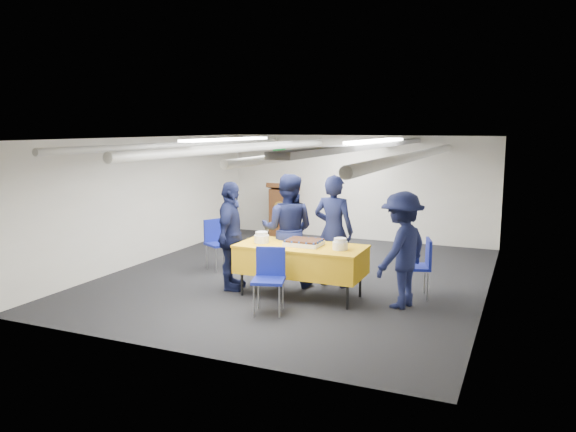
% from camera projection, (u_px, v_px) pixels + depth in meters
% --- Properties ---
extents(ground, '(7.00, 7.00, 0.00)m').
position_uv_depth(ground, '(298.00, 276.00, 9.42)').
color(ground, black).
rests_on(ground, ground).
extents(room_shell, '(6.00, 7.00, 2.30)m').
position_uv_depth(room_shell, '(312.00, 167.00, 9.47)').
color(room_shell, beige).
rests_on(room_shell, ground).
extents(serving_table, '(1.87, 0.87, 0.77)m').
position_uv_depth(serving_table, '(301.00, 259.00, 8.23)').
color(serving_table, black).
rests_on(serving_table, ground).
extents(sheet_cake, '(0.53, 0.41, 0.09)m').
position_uv_depth(sheet_cake, '(304.00, 242.00, 8.19)').
color(sheet_cake, white).
rests_on(sheet_cake, serving_table).
extents(plate_stack_left, '(0.22, 0.22, 0.16)m').
position_uv_depth(plate_stack_left, '(262.00, 238.00, 8.38)').
color(plate_stack_left, white).
rests_on(plate_stack_left, serving_table).
extents(plate_stack_right, '(0.21, 0.21, 0.16)m').
position_uv_depth(plate_stack_right, '(340.00, 244.00, 7.90)').
color(plate_stack_right, white).
rests_on(plate_stack_right, serving_table).
extents(podium, '(0.62, 0.53, 1.25)m').
position_uv_depth(podium, '(284.00, 210.00, 12.71)').
color(podium, brown).
rests_on(podium, ground).
extents(chair_near, '(0.52, 0.52, 0.87)m').
position_uv_depth(chair_near, '(270.00, 273.00, 7.57)').
color(chair_near, gray).
rests_on(chair_near, ground).
extents(chair_right, '(0.52, 0.52, 0.87)m').
position_uv_depth(chair_right, '(421.00, 262.00, 8.21)').
color(chair_right, gray).
rests_on(chair_right, ground).
extents(chair_left, '(0.57, 0.57, 0.87)m').
position_uv_depth(chair_left, '(217.00, 239.00, 9.89)').
color(chair_left, gray).
rests_on(chair_left, ground).
extents(sailor_a, '(0.66, 0.44, 1.76)m').
position_uv_depth(sailor_a, '(333.00, 231.00, 8.74)').
color(sailor_a, black).
rests_on(sailor_a, ground).
extents(sailor_b, '(0.97, 0.82, 1.76)m').
position_uv_depth(sailor_b, '(288.00, 230.00, 8.80)').
color(sailor_b, black).
rests_on(sailor_b, ground).
extents(sailor_c, '(0.66, 1.05, 1.67)m').
position_uv_depth(sailor_c, '(231.00, 236.00, 8.56)').
color(sailor_c, black).
rests_on(sailor_c, ground).
extents(sailor_d, '(0.90, 1.18, 1.62)m').
position_uv_depth(sailor_d, '(402.00, 250.00, 7.72)').
color(sailor_d, black).
rests_on(sailor_d, ground).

